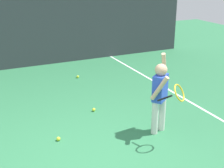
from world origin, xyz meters
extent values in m
plane|color=#2D7247|center=(0.00, 0.00, 0.00)|extent=(20.00, 20.00, 0.00)
cube|color=white|center=(2.68, 1.00, 0.00)|extent=(0.05, 9.00, 0.00)
cylinder|color=silver|center=(1.30, 0.43, 0.29)|extent=(0.11, 0.11, 0.58)
cylinder|color=silver|center=(1.48, 0.49, 0.29)|extent=(0.11, 0.11, 0.58)
cube|color=blue|center=(1.39, 0.46, 0.80)|extent=(0.34, 0.31, 0.44)
sphere|color=tan|center=(1.39, 0.46, 1.10)|extent=(0.20, 0.20, 0.20)
cylinder|color=tan|center=(1.53, 0.59, 1.12)|extent=(0.21, 0.18, 0.46)
cylinder|color=tan|center=(1.27, 0.30, 0.87)|extent=(0.23, 0.27, 0.43)
cylinder|color=black|center=(1.27, 0.16, 0.75)|extent=(0.16, 0.21, 0.15)
torus|color=yellow|center=(1.40, -0.02, 0.88)|extent=(0.33, 0.30, 0.26)
sphere|color=#CCE033|center=(1.07, 3.67, 0.03)|extent=(0.07, 0.07, 0.07)
sphere|color=#CCE033|center=(0.70, 1.67, 0.03)|extent=(0.07, 0.07, 0.07)
sphere|color=#CCE033|center=(-0.24, 0.88, 0.03)|extent=(0.07, 0.07, 0.07)
camera|label=1|loc=(-1.37, -3.57, 2.66)|focal=50.99mm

